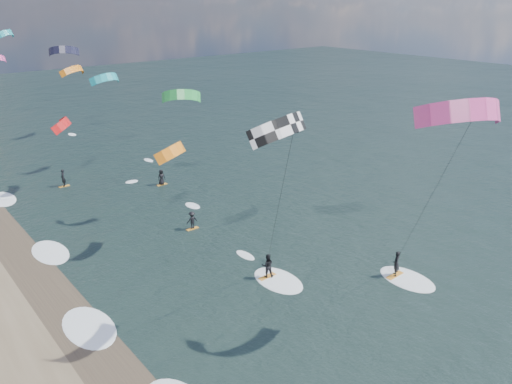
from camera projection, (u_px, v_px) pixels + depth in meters
ground at (418, 379)px, 25.79m from camera, size 260.00×260.00×0.00m
wet_sand_strip at (117, 377)px, 25.91m from camera, size 3.00×240.00×0.00m
kitesurfer_near_a at (460, 150)px, 25.71m from camera, size 8.09×9.20×14.49m
kitesurfer_near_b at (287, 181)px, 27.32m from camera, size 7.17×8.61×13.80m
far_kitesurfers at (146, 194)px, 47.63m from camera, size 9.20×17.80×1.86m
bg_kite_field at (45, 66)px, 61.36m from camera, size 12.26×75.74×8.57m
shoreline_surf at (101, 325)px, 30.03m from camera, size 2.40×79.40×0.11m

